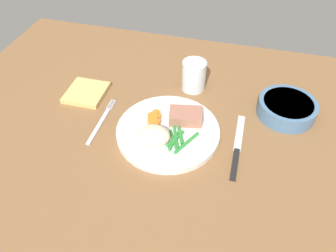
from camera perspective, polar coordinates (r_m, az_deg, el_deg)
name	(u,v)px	position (r cm, az deg, el deg)	size (l,w,h in cm)	color
dining_table	(161,132)	(78.69, -1.28, -1.11)	(120.00, 90.00, 2.00)	brown
dinner_plate	(168,131)	(76.37, 0.00, -0.95)	(24.93, 24.93, 1.60)	white
meat_portion	(185,116)	(77.01, 3.17, 1.77)	(7.86, 5.26, 2.85)	#A86B56
mashed_potatoes	(153,135)	(71.88, -2.65, -1.60)	(7.41, 5.93, 3.84)	beige
carrot_slices	(154,119)	(77.53, -2.51, 1.30)	(3.63, 5.65, 1.29)	orange
green_beans	(178,139)	(73.17, 1.85, -2.27)	(7.14, 9.58, 0.80)	#2D8C38
fork	(102,121)	(81.49, -11.88, 0.89)	(1.44, 16.60, 0.40)	silver
knife	(237,147)	(75.46, 12.39, -3.75)	(1.70, 20.50, 0.64)	black
water_glass	(194,77)	(88.38, 4.65, 8.71)	(6.56, 6.56, 8.45)	silver
salad_bowl	(287,108)	(85.84, 20.64, 3.14)	(14.55, 14.55, 4.08)	#4C7299
napkin	(86,93)	(90.47, -14.51, 5.87)	(10.30, 10.67, 1.25)	#DBBC6B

